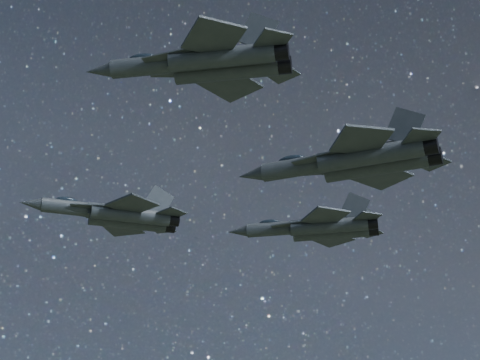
# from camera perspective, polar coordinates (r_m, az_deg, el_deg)

# --- Properties ---
(jet_lead) EXTENTS (16.69, 11.02, 4.27)m
(jet_lead) POSITION_cam_1_polar(r_m,az_deg,el_deg) (83.47, -8.79, -2.45)
(jet_lead) COLOR #2C3337
(jet_left) EXTENTS (17.50, 12.30, 4.42)m
(jet_left) POSITION_cam_1_polar(r_m,az_deg,el_deg) (88.75, 5.54, -3.40)
(jet_left) COLOR #2C3337
(jet_right) EXTENTS (15.37, 10.85, 3.89)m
(jet_right) POSITION_cam_1_polar(r_m,az_deg,el_deg) (56.47, -2.34, 8.33)
(jet_right) COLOR #2C3337
(jet_slot) EXTENTS (19.41, 13.17, 4.88)m
(jet_slot) POSITION_cam_1_polar(r_m,az_deg,el_deg) (71.53, 8.26, 1.39)
(jet_slot) COLOR #2C3337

